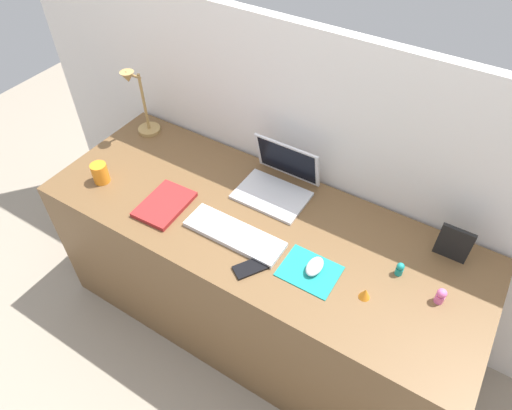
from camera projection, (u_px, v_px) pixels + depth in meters
The scene contains 15 objects.
ground_plane at pixel (258, 318), 2.38m from camera, with size 6.00×6.00×0.00m, color gray.
back_wall at pixel (302, 175), 2.11m from camera, with size 3.05×0.05×1.41m, color silver.
desk at pixel (258, 276), 2.12m from camera, with size 1.85×0.69×0.74m, color brown.
laptop at pixel (279, 180), 1.96m from camera, with size 0.30×0.26×0.21m.
keyboard at pixel (234, 234), 1.80m from camera, with size 0.41×0.13×0.02m, color silver.
mousepad at pixel (309, 271), 1.68m from camera, with size 0.21×0.17×0.00m, color teal.
mouse at pixel (315, 266), 1.67m from camera, with size 0.06×0.10×0.03m, color silver.
cell_phone at pixel (251, 267), 1.69m from camera, with size 0.06×0.13×0.01m, color black.
desk_lamp at pixel (140, 104), 2.16m from camera, with size 0.11×0.15×0.36m.
notebook_pad at pixel (165, 204), 1.91m from camera, with size 0.17×0.24×0.02m, color maroon.
picture_frame at pixel (454, 244), 1.68m from camera, with size 0.12×0.02×0.15m, color black.
coffee_mug at pixel (100, 173), 2.00m from camera, with size 0.07×0.07×0.09m, color orange.
toy_figurine_orange at pixel (365, 293), 1.59m from camera, with size 0.04×0.04×0.05m, color orange.
toy_figurine_teal at pixel (400, 269), 1.66m from camera, with size 0.03×0.03×0.06m.
toy_figurine_pink at pixel (441, 296), 1.57m from camera, with size 0.03×0.03×0.07m.
Camera 1 is at (0.66, -1.07, 2.11)m, focal length 32.16 mm.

